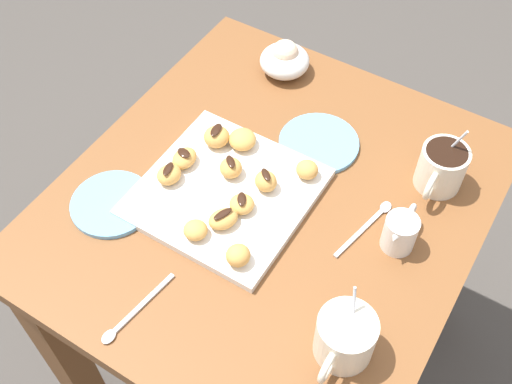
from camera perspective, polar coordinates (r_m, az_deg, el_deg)
ground_plane at (r=1.81m, az=0.90°, el=-14.16°), size 8.00×8.00×0.00m
dining_table at (r=1.32m, az=1.20°, el=-4.37°), size 0.84×0.76×0.71m
pastry_plate_square at (r=1.20m, az=-2.76°, el=-0.05°), size 0.31×0.31×0.02m
coffee_mug_cream_left at (r=1.23m, az=16.49°, el=2.18°), size 0.13×0.09×0.14m
coffee_mug_cream_right at (r=1.01m, az=8.06°, el=-12.90°), size 0.13×0.10×0.14m
cream_pitcher_white at (r=1.13m, az=12.99°, el=-3.48°), size 0.10×0.06×0.07m
ice_cream_bowl at (r=1.42m, az=2.62°, el=11.96°), size 0.11×0.11×0.08m
saucer_sky_left at (r=1.21m, az=-12.95°, el=-1.04°), size 0.16×0.16×0.01m
saucer_sky_right at (r=1.29m, az=5.72°, el=4.43°), size 0.16×0.16×0.01m
loose_spoon_near_saucer at (r=1.08m, az=-11.34°, el=-10.98°), size 0.16×0.03×0.01m
loose_spoon_by_plate at (r=1.18m, az=10.31°, el=-2.73°), size 0.16×0.05×0.01m
beignet_0 at (r=1.26m, az=-3.60°, el=5.03°), size 0.07×0.07×0.04m
chocolate_drizzle_0 at (r=1.24m, az=-3.64°, el=5.66°), size 0.04×0.02×0.00m
beignet_1 at (r=1.13m, az=-3.00°, el=-2.46°), size 0.07×0.06×0.03m
chocolate_drizzle_1 at (r=1.12m, az=-3.03°, el=-1.99°), size 0.04×0.03×0.00m
beignet_2 at (r=1.09m, az=-1.64°, el=-5.77°), size 0.05×0.04×0.04m
beignet_3 at (r=1.25m, az=-1.24°, el=4.80°), size 0.08×0.08×0.03m
beignet_4 at (r=1.20m, az=4.66°, el=2.05°), size 0.05×0.05×0.03m
beignet_5 at (r=1.20m, az=-7.90°, el=1.57°), size 0.06×0.05×0.03m
chocolate_drizzle_5 at (r=1.19m, az=-7.99°, el=2.10°), size 0.04×0.02×0.00m
beignet_6 at (r=1.20m, az=-2.28°, el=2.23°), size 0.06×0.06×0.03m
chocolate_drizzle_6 at (r=1.19m, az=-2.30°, el=2.82°), size 0.03×0.03×0.00m
beignet_7 at (r=1.18m, az=0.90°, el=0.98°), size 0.06×0.06×0.04m
chocolate_drizzle_7 at (r=1.16m, az=0.91°, el=1.60°), size 0.03×0.03×0.00m
beignet_8 at (r=1.23m, az=-6.51°, el=3.07°), size 0.06×0.04×0.03m
chocolate_drizzle_8 at (r=1.22m, az=-6.58°, el=3.56°), size 0.03×0.03×0.00m
beignet_9 at (r=1.15m, az=-1.29°, el=-1.10°), size 0.06×0.06×0.03m
chocolate_drizzle_9 at (r=1.14m, az=-1.31°, el=-0.63°), size 0.04×0.03×0.00m
beignet_10 at (r=1.12m, az=-5.51°, el=-3.46°), size 0.04×0.05×0.03m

